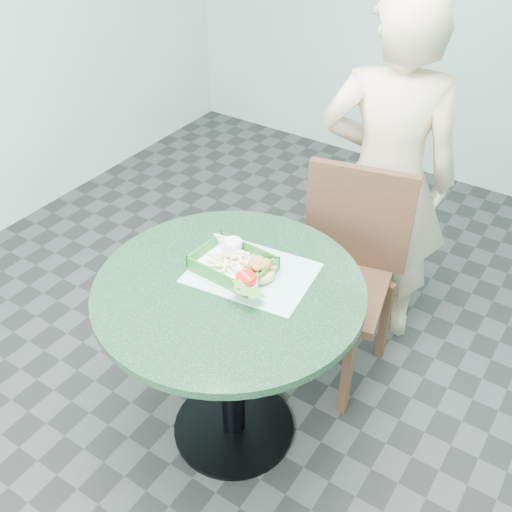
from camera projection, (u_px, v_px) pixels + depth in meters
The scene contains 10 objects.
floor at pixel (234, 428), 2.48m from camera, with size 4.00×5.00×0.02m, color #303335.
cafe_table at pixel (230, 326), 2.13m from camera, with size 0.92×0.92×0.75m.
dining_chair at pixel (343, 263), 2.50m from camera, with size 0.44×0.44×0.93m.
diner_person at pixel (388, 169), 2.49m from camera, with size 0.62×0.41×1.70m, color beige.
placemat at pixel (252, 277), 2.08m from camera, with size 0.41×0.31×0.00m, color #9BCAC7.
food_basket at pixel (233, 271), 2.08m from camera, with size 0.26×0.19×0.05m.
crab_sandwich at pixel (259, 270), 2.03m from camera, with size 0.11×0.11×0.07m.
fries_pile at pixel (228, 263), 2.08m from camera, with size 0.10×0.11×0.04m, color #F1E7A0, non-canonical shape.
sauce_ramekin at pixel (232, 249), 2.13m from camera, with size 0.06×0.06×0.04m.
garnish_cup at pixel (248, 288), 1.97m from camera, with size 0.12×0.12×0.05m.
Camera 1 is at (0.93, -1.23, 2.07)m, focal length 42.00 mm.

